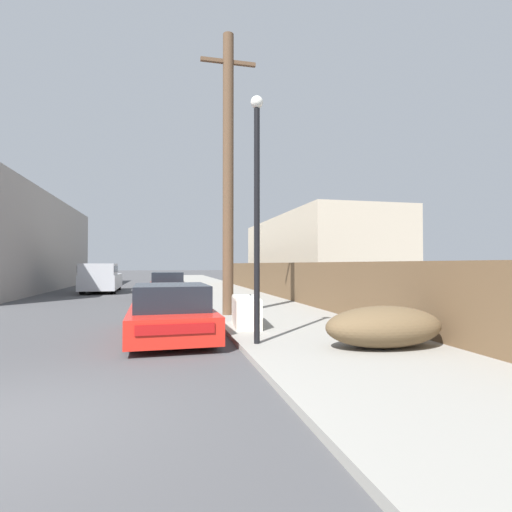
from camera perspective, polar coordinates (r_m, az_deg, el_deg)
sidewalk_curb at (r=28.50m, az=-5.86°, el=-4.53°), size 4.20×63.00×0.12m
discarded_fridge at (r=10.53m, az=-1.44°, el=-7.91°), size 0.82×1.83×0.78m
parked_sports_car_red at (r=9.78m, az=-12.13°, el=-7.95°), size 2.00×4.50×1.27m
car_parked_mid at (r=20.89m, az=-12.55°, el=-4.18°), size 1.76×4.29×1.33m
pickup_truck at (r=26.21m, az=-21.28°, el=-2.93°), size 2.16×5.77×1.77m
utility_pole at (r=13.19m, az=-4.00°, el=12.04°), size 1.80×0.35×9.09m
street_lamp at (r=8.25m, az=0.13°, el=7.96°), size 0.26×0.26×5.08m
brush_pile at (r=8.24m, az=17.82°, el=-9.58°), size 2.39×1.28×0.80m
wooden_fence at (r=20.00m, az=3.02°, el=-3.38°), size 0.08×31.83×1.68m
building_left_block at (r=30.92m, az=-32.77°, el=1.51°), size 7.00×21.86×6.15m
building_right_house at (r=29.01m, az=8.14°, el=0.35°), size 6.00×16.69×5.00m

